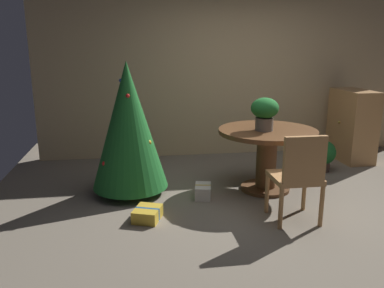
# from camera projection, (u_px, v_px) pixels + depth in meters

# --- Properties ---
(ground_plane) EXTENTS (6.60, 6.60, 0.00)m
(ground_plane) POSITION_uv_depth(u_px,v_px,m) (277.00, 204.00, 4.36)
(ground_plane) COLOR #756B5B
(back_wall_panel) EXTENTS (6.00, 0.10, 2.60)m
(back_wall_panel) POSITION_uv_depth(u_px,v_px,m) (231.00, 73.00, 6.14)
(back_wall_panel) COLOR tan
(back_wall_panel) RESTS_ON ground_plane
(round_dining_table) EXTENTS (1.17, 1.17, 0.76)m
(round_dining_table) POSITION_uv_depth(u_px,v_px,m) (267.00, 147.00, 4.68)
(round_dining_table) COLOR brown
(round_dining_table) RESTS_ON ground_plane
(flower_vase) EXTENTS (0.32, 0.32, 0.39)m
(flower_vase) POSITION_uv_depth(u_px,v_px,m) (265.00, 111.00, 4.51)
(flower_vase) COLOR #665B51
(flower_vase) RESTS_ON round_dining_table
(wooden_chair_near) EXTENTS (0.46, 0.44, 0.92)m
(wooden_chair_near) POSITION_uv_depth(u_px,v_px,m) (298.00, 174.00, 3.80)
(wooden_chair_near) COLOR #B27F4C
(wooden_chair_near) RESTS_ON ground_plane
(holiday_tree) EXTENTS (0.89, 0.89, 1.56)m
(holiday_tree) POSITION_uv_depth(u_px,v_px,m) (128.00, 126.00, 4.51)
(holiday_tree) COLOR brown
(holiday_tree) RESTS_ON ground_plane
(gift_box_cream) EXTENTS (0.23, 0.31, 0.15)m
(gift_box_cream) POSITION_uv_depth(u_px,v_px,m) (203.00, 191.00, 4.54)
(gift_box_cream) COLOR silver
(gift_box_cream) RESTS_ON ground_plane
(gift_box_gold) EXTENTS (0.34, 0.36, 0.13)m
(gift_box_gold) POSITION_uv_depth(u_px,v_px,m) (147.00, 214.00, 3.96)
(gift_box_gold) COLOR gold
(gift_box_gold) RESTS_ON ground_plane
(wooden_cabinet) EXTENTS (0.44, 0.80, 1.07)m
(wooden_cabinet) POSITION_uv_depth(u_px,v_px,m) (352.00, 125.00, 5.95)
(wooden_cabinet) COLOR #B27F4C
(wooden_cabinet) RESTS_ON ground_plane
(potted_plant) EXTENTS (0.34, 0.34, 0.44)m
(potted_plant) POSITION_uv_depth(u_px,v_px,m) (323.00, 154.00, 5.46)
(potted_plant) COLOR #4C382D
(potted_plant) RESTS_ON ground_plane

